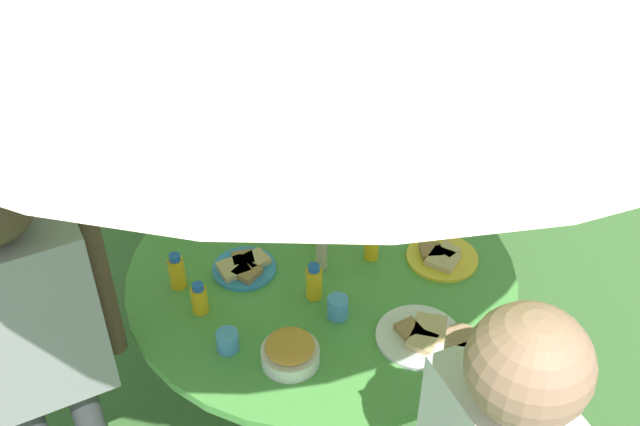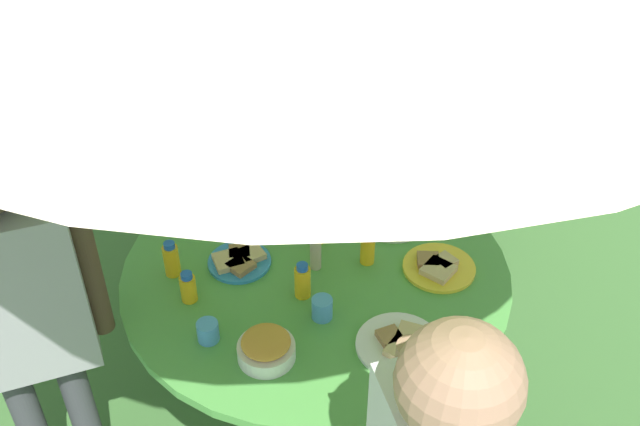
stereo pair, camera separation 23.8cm
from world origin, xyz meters
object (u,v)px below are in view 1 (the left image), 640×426
snack_bowl (290,352)px  plate_back_edge (387,211)px  plate_center_front (442,257)px  juice_bottle_near_left (177,272)px  garden_table (321,302)px  dome_tent (321,4)px  juice_bottle_near_right (318,226)px  juice_bottle_far_left (314,282)px  juice_bottle_mid_right (199,299)px  child_in_grey_shirt (24,318)px  cup_near (338,307)px  wooden_chair (396,113)px  plate_mid_left (420,335)px  juice_bottle_front_edge (372,245)px  plate_center_back (272,215)px  plate_far_right (244,267)px  child_in_yellow_shirt (157,146)px  cup_far (228,341)px

snack_bowl → plate_back_edge: (0.58, 0.45, -0.03)m
plate_center_front → juice_bottle_near_left: bearing=162.0°
garden_table → juice_bottle_near_left: bearing=164.5°
snack_bowl → juice_bottle_near_left: 0.47m
dome_tent → snack_bowl: 2.42m
juice_bottle_near_left → juice_bottle_near_right: juice_bottle_near_right is taller
juice_bottle_far_left → juice_bottle_mid_right: bearing=163.9°
child_in_grey_shirt → juice_bottle_near_right: 0.94m
plate_center_front → cup_near: 0.42m
wooden_chair → plate_mid_left: 1.57m
juice_bottle_far_left → juice_bottle_mid_right: juice_bottle_far_left is taller
juice_bottle_near_left → juice_bottle_front_edge: bearing=-14.0°
plate_center_back → dome_tent: bearing=58.2°
juice_bottle_near_left → juice_bottle_far_left: bearing=-32.6°
child_in_grey_shirt → wooden_chair: bearing=28.4°
child_in_grey_shirt → plate_mid_left: 1.07m
dome_tent → snack_bowl: dome_tent is taller
garden_table → snack_bowl: snack_bowl is taller
plate_far_right → plate_center_front: (0.59, -0.23, -0.00)m
garden_table → plate_back_edge: bearing=23.8°
garden_table → child_in_grey_shirt: bearing=-178.9°
wooden_chair → juice_bottle_mid_right: size_ratio=9.10×
dome_tent → plate_center_front: dome_tent is taller
juice_bottle_far_left → juice_bottle_near_right: bearing=60.8°
plate_far_right → juice_bottle_mid_right: (-0.18, -0.11, 0.03)m
plate_mid_left → plate_center_front: size_ratio=1.07×
garden_table → child_in_yellow_shirt: 0.87m
cup_near → juice_bottle_front_edge: bearing=40.2°
cup_near → child_in_yellow_shirt: bearing=103.3°
juice_bottle_near_right → cup_near: juice_bottle_near_right is taller
dome_tent → juice_bottle_near_right: 1.90m
juice_bottle_mid_right → dome_tent: bearing=54.4°
wooden_chair → snack_bowl: bearing=-89.3°
juice_bottle_mid_right → plate_center_front: bearing=-9.4°
plate_mid_left → juice_bottle_far_left: size_ratio=2.01×
plate_mid_left → juice_bottle_far_left: bearing=124.0°
wooden_chair → plate_back_edge: bearing=-81.4°
plate_center_front → juice_bottle_far_left: 0.44m
dome_tent → plate_far_right: (-1.13, -1.73, -0.04)m
juice_bottle_far_left → juice_bottle_mid_right: (-0.33, 0.09, -0.01)m
plate_mid_left → plate_center_front: same height
plate_far_right → juice_bottle_near_right: 0.28m
garden_table → child_in_grey_shirt: size_ratio=0.87×
wooden_chair → child_in_grey_shirt: bearing=-108.5°
cup_near → plate_center_front: bearing=10.1°
juice_bottle_front_edge → cup_far: (-0.55, -0.16, -0.02)m
child_in_yellow_shirt → plate_center_front: (0.65, -0.93, -0.08)m
cup_far → juice_bottle_near_right: bearing=35.5°
snack_bowl → juice_bottle_front_edge: size_ratio=1.44×
wooden_chair → juice_bottle_far_left: wooden_chair is taller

